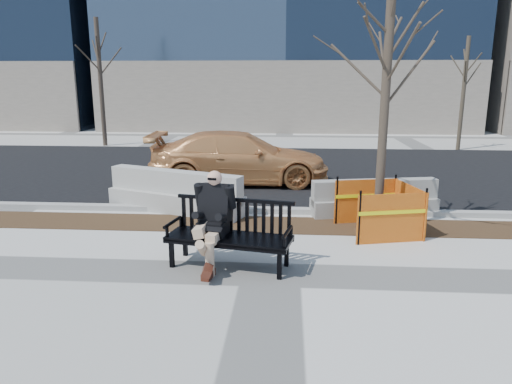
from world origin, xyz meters
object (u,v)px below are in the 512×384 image
tree_fence (377,232)px  jersey_barrier_left (176,211)px  sedan (239,183)px  seated_man (214,263)px  jersey_barrier_right (373,214)px  bench (230,266)px

tree_fence → jersey_barrier_left: 4.62m
sedan → jersey_barrier_left: bearing=156.9°
tree_fence → sedan: bearing=126.3°
seated_man → tree_fence: size_ratio=0.30×
sedan → jersey_barrier_left: size_ratio=1.54×
seated_man → jersey_barrier_right: bearing=56.3°
bench → sedan: size_ratio=0.40×
tree_fence → jersey_barrier_right: bearing=83.4°
sedan → bench: bearing=-178.5°
bench → jersey_barrier_left: 3.67m
bench → jersey_barrier_right: 4.40m
seated_man → jersey_barrier_left: size_ratio=0.46×
sedan → seated_man: bearing=179.1°
sedan → jersey_barrier_left: (-1.17, -3.20, 0.00)m
seated_man → bench: bearing=-10.7°
tree_fence → sedan: size_ratio=0.99×
sedan → jersey_barrier_right: (3.43, -3.17, 0.00)m
tree_fence → seated_man: bearing=-148.2°
bench → seated_man: (-0.28, 0.11, 0.00)m
jersey_barrier_left → jersey_barrier_right: 4.60m
seated_man → jersey_barrier_left: (-1.40, 3.15, 0.00)m
jersey_barrier_left → tree_fence: bearing=5.3°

